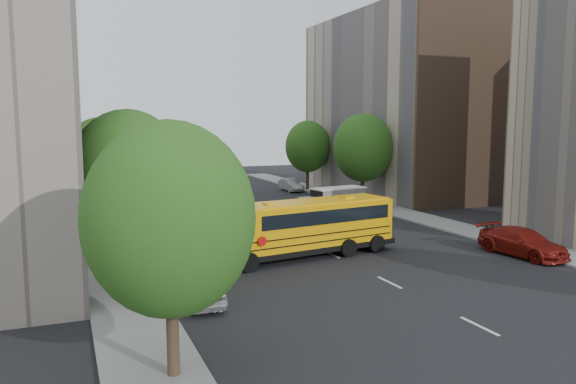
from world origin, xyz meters
TOP-DOWN VIEW (x-y plane):
  - ground at (0.00, 0.00)m, footprint 120.00×120.00m
  - sidewalk_left at (-11.50, 5.00)m, footprint 3.00×80.00m
  - sidewalk_right at (11.50, 5.00)m, footprint 3.00×80.00m
  - lane_markings at (0.00, 10.00)m, footprint 0.15×64.00m
  - building_left_redbrick at (-18.00, 28.00)m, footprint 10.00×15.00m
  - building_right_far at (18.00, 20.00)m, footprint 10.00×22.00m
  - building_right_sidewall at (18.00, 9.00)m, footprint 10.10×0.30m
  - street_tree_0 at (-11.00, -14.00)m, footprint 4.80×4.80m
  - street_tree_1 at (-11.00, -4.00)m, footprint 5.12×5.12m
  - street_tree_2 at (-11.00, 14.00)m, footprint 4.99×4.99m
  - street_tree_4 at (11.00, 14.00)m, footprint 5.25×5.25m
  - street_tree_5 at (11.00, 26.00)m, footprint 4.86×4.86m
  - school_bus at (-1.88, -2.03)m, footprint 11.41×4.29m
  - safari_truck at (5.66, 9.00)m, footprint 5.59×2.78m
  - parked_car_0 at (-8.80, -7.61)m, footprint 1.62×3.97m
  - parked_car_1 at (-8.80, 7.26)m, footprint 1.88×4.57m
  - parked_car_2 at (-8.80, 25.93)m, footprint 2.61×5.13m
  - parked_car_3 at (9.60, -6.25)m, footprint 2.61×5.39m
  - parked_car_4 at (8.80, 14.43)m, footprint 2.04×4.26m
  - parked_car_5 at (8.84, 25.55)m, footprint 1.48×4.10m

SIDE VIEW (x-z plane):
  - ground at x=0.00m, z-range 0.00..0.00m
  - lane_markings at x=0.00m, z-range 0.00..0.01m
  - sidewalk_left at x=-11.50m, z-range 0.00..0.12m
  - sidewalk_right at x=11.50m, z-range 0.00..0.12m
  - parked_car_5 at x=8.84m, z-range 0.00..1.35m
  - parked_car_0 at x=-8.80m, z-range 0.00..1.35m
  - parked_car_2 at x=-8.80m, z-range 0.00..1.39m
  - parked_car_4 at x=8.80m, z-range 0.00..1.40m
  - parked_car_1 at x=-8.80m, z-range 0.00..1.47m
  - parked_car_3 at x=9.60m, z-range 0.00..1.51m
  - safari_truck at x=5.66m, z-range 0.07..2.36m
  - school_bus at x=-1.88m, z-range 0.18..3.33m
  - street_tree_0 at x=-11.00m, z-range 0.94..8.35m
  - street_tree_5 at x=11.00m, z-range 0.95..8.46m
  - street_tree_2 at x=-11.00m, z-range 0.97..8.68m
  - street_tree_1 at x=-11.00m, z-range 1.00..8.90m
  - street_tree_4 at x=11.00m, z-range 1.02..9.13m
  - building_left_redbrick at x=-18.00m, z-range 0.00..13.00m
  - building_right_far at x=18.00m, z-range 0.00..18.00m
  - building_right_sidewall at x=18.00m, z-range 0.00..18.00m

